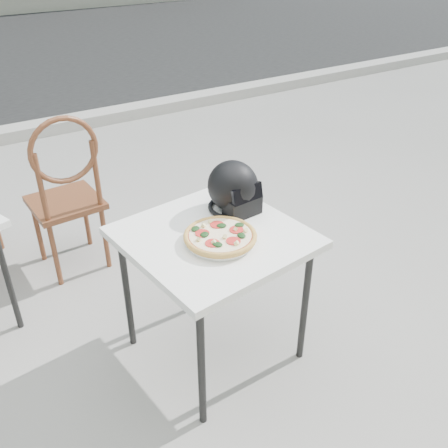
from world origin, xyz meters
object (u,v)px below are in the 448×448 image
cafe_table_main (214,246)px  helmet (234,189)px  plate (220,240)px  pizza (220,236)px  cafe_chair_main (66,188)px

cafe_table_main → helmet: size_ratio=3.08×
plate → helmet: bearing=46.0°
cafe_table_main → plate: (-0.01, -0.07, 0.07)m
cafe_table_main → pizza: (-0.01, -0.07, 0.10)m
cafe_table_main → helmet: (0.20, 0.14, 0.17)m
cafe_table_main → helmet: helmet is taller
plate → cafe_chair_main: 1.19m
plate → helmet: size_ratio=1.31×
plate → helmet: 0.31m
cafe_table_main → cafe_chair_main: 1.12m
plate → pizza: (0.00, 0.00, 0.02)m
helmet → pizza: bearing=-139.5°
plate → helmet: helmet is taller
plate → cafe_chair_main: cafe_chair_main is taller
plate → helmet: (0.20, 0.21, 0.10)m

